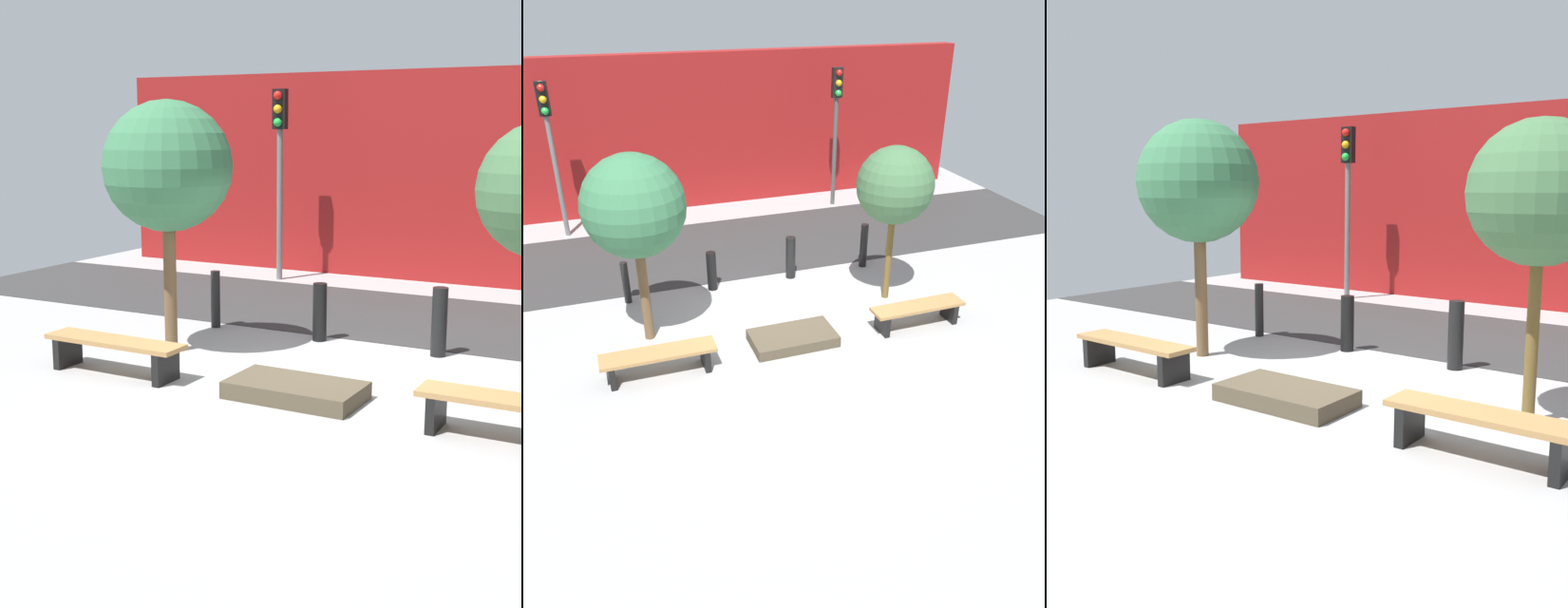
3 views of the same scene
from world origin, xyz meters
TOP-DOWN VIEW (x-y plane):
  - ground_plane at (0.00, 0.00)m, footprint 18.00×18.00m
  - road_strip at (0.00, 4.01)m, footprint 18.00×3.72m
  - building_facade at (0.00, 7.56)m, footprint 16.20×0.50m
  - bench_left at (-2.45, -0.91)m, footprint 1.92×0.47m
  - bench_right at (2.45, -0.91)m, footprint 1.82×0.47m
  - planter_bed at (0.00, -0.71)m, footprint 1.54×0.85m
  - tree_behind_left_bench at (-2.45, 0.35)m, footprint 1.76×1.76m
  - tree_behind_right_bench at (2.45, 0.35)m, footprint 1.50×1.50m
  - bollard_far_left at (-2.68, 1.90)m, footprint 0.15×0.15m
  - bollard_left at (-0.89, 1.90)m, footprint 0.20×0.20m
  - bollard_center at (0.89, 1.90)m, footprint 0.21×0.21m
  - traffic_light_west at (-3.76, 6.15)m, footprint 0.28×0.27m

SIDE VIEW (x-z plane):
  - ground_plane at x=0.00m, z-range 0.00..0.00m
  - road_strip at x=0.00m, z-range 0.00..0.01m
  - planter_bed at x=0.00m, z-range 0.00..0.20m
  - bench_right at x=2.45m, z-range 0.10..0.55m
  - bench_left at x=-2.45m, z-range 0.11..0.56m
  - bollard_left at x=-0.89m, z-range 0.00..0.86m
  - bollard_far_left at x=-2.68m, z-range 0.00..0.89m
  - bollard_center at x=0.89m, z-range 0.00..0.96m
  - building_facade at x=0.00m, z-range 0.00..4.19m
  - tree_behind_right_bench at x=2.45m, z-range 0.82..3.98m
  - tree_behind_left_bench at x=-2.45m, z-range 0.82..4.26m
  - traffic_light_west at x=-3.76m, z-range 0.72..4.53m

